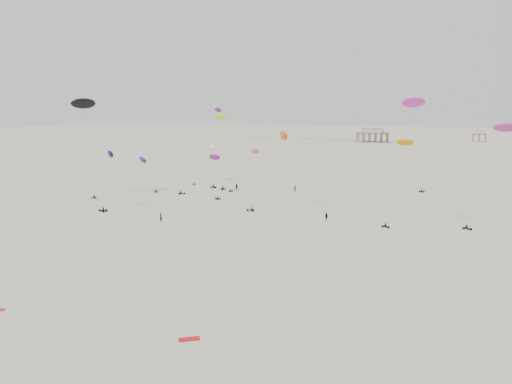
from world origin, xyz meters
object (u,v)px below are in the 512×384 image
at_px(rig_0, 221,139).
at_px(pavilion_small, 479,137).
at_px(pavilion_main, 372,136).
at_px(rig_3, 145,166).
at_px(spectator_0, 161,222).
at_px(rig_8, 215,166).

bearing_deg(rig_0, pavilion_small, -117.41).
xyz_separation_m(pavilion_main, rig_3, (-35.09, -231.47, 2.98)).
relative_size(rig_0, rig_3, 2.12).
bearing_deg(pavilion_small, spectator_0, -105.17).
distance_m(rig_8, spectator_0, 37.99).
height_order(pavilion_small, rig_0, rig_0).
xyz_separation_m(pavilion_main, spectator_0, (-10.05, -265.17, -4.22)).
distance_m(pavilion_small, spectator_0, 305.86).
bearing_deg(spectator_0, pavilion_small, -80.63).
relative_size(pavilion_main, spectator_0, 9.72).
xyz_separation_m(pavilion_small, rig_0, (-87.04, -248.42, 10.95)).
relative_size(rig_8, spectator_0, 7.48).
distance_m(pavilion_small, rig_0, 263.45).
relative_size(pavilion_small, spectator_0, 4.17).
xyz_separation_m(rig_3, spectator_0, (25.04, -33.70, -7.21)).
height_order(rig_8, spectator_0, rig_8).
bearing_deg(spectator_0, rig_8, -58.49).
bearing_deg(spectator_0, pavilion_main, -67.62).
bearing_deg(pavilion_main, rig_3, -98.62).
xyz_separation_m(pavilion_small, spectator_0, (-80.05, -295.17, -3.49)).
height_order(pavilion_main, rig_0, rig_0).
bearing_deg(rig_3, pavilion_main, -128.46).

